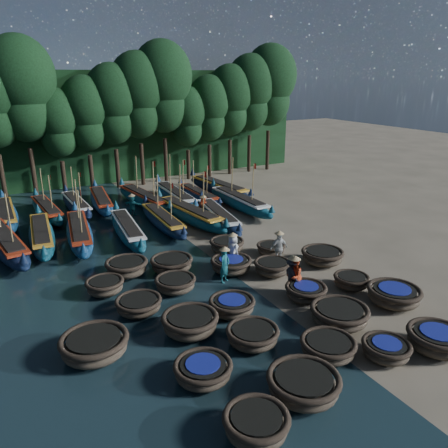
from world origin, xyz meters
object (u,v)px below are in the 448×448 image
coracle_10 (95,345)px  coracle_24 (271,248)px  long_boat_7 (218,216)px  coracle_23 (227,245)px  coracle_18 (272,267)px  fisherman_0 (233,249)px  coracle_19 (322,256)px  long_boat_3 (79,232)px  fisherman_4 (279,247)px  long_boat_2 (42,235)px  coracle_7 (328,347)px  coracle_20 (105,286)px  long_boat_14 (144,199)px  fisherman_5 (132,204)px  coracle_1 (256,424)px  long_boat_5 (163,220)px  long_boat_8 (239,202)px  long_boat_1 (5,243)px  coracle_4 (437,339)px  coracle_21 (127,267)px  long_boat_17 (219,188)px  coracle_15 (139,305)px  long_boat_16 (198,195)px  coracle_14 (351,281)px  coracle_9 (394,295)px  coracle_11 (190,323)px  coracle_22 (172,264)px  coracle_5 (203,370)px  coracle_12 (232,305)px  coracle_13 (306,292)px  coracle_16 (175,283)px  fisherman_1 (225,264)px  coracle_8 (339,315)px  long_boat_15 (175,196)px  coracle_17 (231,264)px  long_boat_6 (189,214)px  coracle_2 (303,384)px  long_boat_12 (77,205)px

coracle_10 → coracle_24: (10.96, 4.68, -0.12)m
long_boat_7 → coracle_23: bearing=-103.5°
coracle_18 → fisherman_0: (-1.21, 1.93, 0.52)m
coracle_19 → coracle_24: size_ratio=1.51×
long_boat_3 → fisherman_4: long_boat_3 is taller
long_boat_2 → coracle_7: bearing=-61.1°
coracle_20 → long_boat_14: bearing=63.5°
coracle_20 → fisherman_5: (4.88, 10.99, 0.38)m
coracle_1 → long_boat_5: bearing=76.4°
coracle_19 → long_boat_8: (1.27, 10.71, 0.15)m
long_boat_1 → long_boat_5: size_ratio=1.15×
fisherman_0 → coracle_4: bearing=-171.6°
coracle_21 → long_boat_17: long_boat_17 is taller
long_boat_14 → coracle_15: bearing=-116.9°
coracle_19 → long_boat_16: long_boat_16 is taller
coracle_23 → fisherman_5: (-2.53, 9.35, 0.36)m
coracle_14 → fisherman_0: 6.18m
coracle_7 → fisherman_4: fisherman_4 is taller
coracle_9 → fisherman_4: 6.34m
coracle_11 → coracle_14: 8.32m
coracle_22 → long_boat_14: bearing=77.2°
coracle_5 → coracle_12: bearing=47.2°
coracle_13 → coracle_16: 6.02m
coracle_1 → long_boat_1: bearing=105.7°
long_boat_3 → fisherman_0: size_ratio=4.21×
coracle_13 → fisherman_1: bearing=124.1°
long_boat_7 → long_boat_8: size_ratio=0.91×
coracle_8 → coracle_10: bearing=163.8°
coracle_12 → long_boat_14: long_boat_14 is taller
long_boat_5 → fisherman_0: 7.57m
coracle_11 → coracle_23: coracle_11 is taller
coracle_5 → long_boat_15: bearing=69.4°
coracle_24 → long_boat_8: 8.85m
coracle_1 → long_boat_1: long_boat_1 is taller
long_boat_15 → coracle_13: bearing=-90.8°
coracle_17 → fisherman_5: 11.89m
coracle_21 → fisherman_1: bearing=-37.2°
coracle_4 → long_boat_6: size_ratio=0.28×
long_boat_7 → long_boat_15: bearing=104.7°
coracle_2 → fisherman_0: (3.06, 9.68, 0.50)m
coracle_20 → long_boat_3: (0.43, 7.50, 0.16)m
coracle_12 → long_boat_3: size_ratio=0.27×
fisherman_5 → coracle_15: bearing=120.5°
coracle_13 → coracle_17: 4.42m
coracle_23 → coracle_5: bearing=-123.6°
long_boat_5 → coracle_18: bearing=-74.9°
coracle_7 → coracle_22: size_ratio=1.02×
long_boat_12 → fisherman_5: size_ratio=4.40×
coracle_10 → coracle_13: coracle_10 is taller
long_boat_2 → fisherman_1: fisherman_1 is taller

